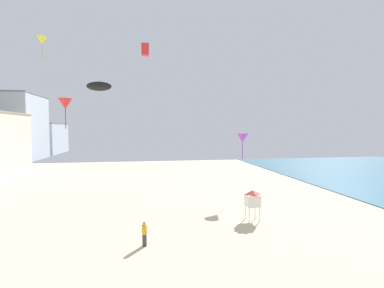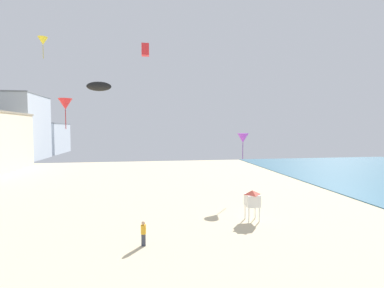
% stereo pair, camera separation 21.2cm
% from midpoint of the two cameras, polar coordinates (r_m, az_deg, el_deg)
% --- Properties ---
extents(boardwalk_hotel_far, '(11.88, 14.82, 16.06)m').
position_cam_midpoint_polar(boardwalk_hotel_far, '(79.93, -33.07, 2.93)').
color(boardwalk_hotel_far, '#ADB7C1').
rests_on(boardwalk_hotel_far, ground).
extents(boardwalk_hotel_distant, '(11.33, 16.59, 9.45)m').
position_cam_midpoint_polar(boardwalk_hotel_distant, '(97.13, -28.64, 1.06)').
color(boardwalk_hotel_distant, '#ADB7C1').
rests_on(boardwalk_hotel_distant, ground).
extents(kite_flyer, '(0.34, 0.34, 1.64)m').
position_cam_midpoint_polar(kite_flyer, '(19.20, -10.13, -17.51)').
color(kite_flyer, '#383D4C').
rests_on(kite_flyer, ground).
extents(lifeguard_stand, '(1.10, 1.10, 2.55)m').
position_cam_midpoint_polar(lifeguard_stand, '(24.01, 12.14, -10.98)').
color(lifeguard_stand, white).
rests_on(lifeguard_stand, ground).
extents(kite_black_parafoil, '(1.95, 0.54, 0.76)m').
position_cam_midpoint_polar(kite_black_parafoil, '(23.85, -18.90, 11.22)').
color(kite_black_parafoil, black).
extents(kite_purple_delta, '(1.28, 1.28, 2.91)m').
position_cam_midpoint_polar(kite_purple_delta, '(31.42, 10.20, 1.21)').
color(kite_purple_delta, purple).
extents(kite_red_box, '(0.72, 0.72, 1.13)m').
position_cam_midpoint_polar(kite_red_box, '(28.71, -9.88, 18.65)').
color(kite_red_box, red).
extents(kite_red_delta, '(1.08, 1.08, 2.45)m').
position_cam_midpoint_polar(kite_red_delta, '(24.53, -24.95, 7.51)').
color(kite_red_delta, red).
extents(kite_yellow_delta, '(1.00, 1.00, 2.28)m').
position_cam_midpoint_polar(kite_yellow_delta, '(35.55, -28.76, 18.23)').
color(kite_yellow_delta, yellow).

